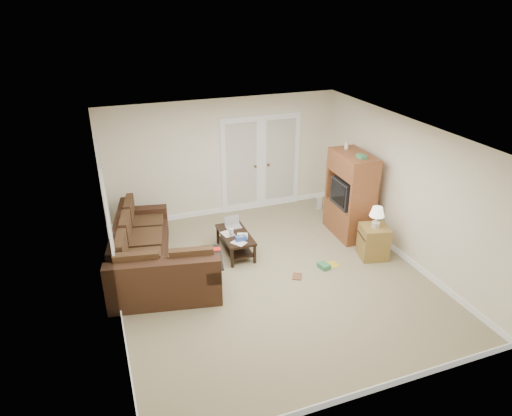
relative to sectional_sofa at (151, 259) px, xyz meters
name	(u,v)px	position (x,y,z in m)	size (l,w,h in m)	color
floor	(271,277)	(1.88, -0.75, -0.32)	(5.50, 5.50, 0.00)	tan
ceiling	(273,134)	(1.88, -0.75, 2.18)	(5.00, 5.50, 0.02)	silver
wall_left	(108,237)	(-0.62, -0.75, 0.93)	(0.02, 5.50, 2.50)	white
wall_right	(403,190)	(4.38, -0.75, 0.93)	(0.02, 5.50, 2.50)	white
wall_back	(223,158)	(1.88, 2.00, 0.93)	(5.00, 0.02, 2.50)	white
wall_front	(368,314)	(1.88, -3.50, 0.93)	(5.00, 0.02, 2.50)	white
baseboards	(271,274)	(1.88, -0.75, -0.27)	(5.00, 5.50, 0.10)	silver
french_doors	(261,163)	(2.73, 1.97, 0.72)	(1.80, 0.05, 2.13)	silver
window_left	(104,191)	(-0.58, 0.25, 1.23)	(0.05, 1.92, 1.42)	silver
sectional_sofa	(151,259)	(0.00, 0.00, 0.00)	(1.88, 2.91, 0.81)	#3C2517
coffee_table	(235,242)	(1.57, 0.24, -0.10)	(0.49, 0.98, 0.67)	black
tv_armoire	(350,194)	(3.91, 0.19, 0.53)	(0.62, 1.07, 1.80)	brown
side_cabinet	(374,239)	(3.87, -0.77, 0.04)	(0.57, 0.57, 1.00)	olive
space_heater	(319,203)	(3.90, 1.42, -0.17)	(0.12, 0.10, 0.29)	white
floor_magazine	(331,265)	(3.02, -0.76, -0.32)	(0.26, 0.21, 0.01)	yellow
floor_greenbox	(324,266)	(2.86, -0.81, -0.28)	(0.16, 0.21, 0.08)	#3D8655
floor_book	(293,276)	(2.23, -0.86, -0.31)	(0.15, 0.21, 0.02)	brown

